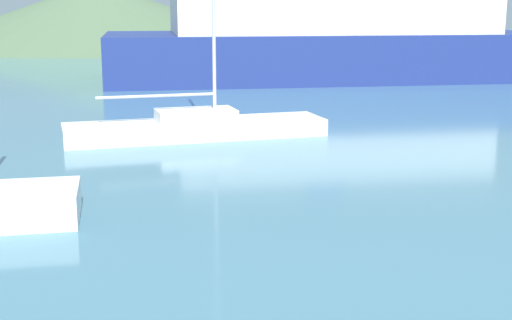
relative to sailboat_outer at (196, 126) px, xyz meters
name	(u,v)px	position (x,y,z in m)	size (l,w,h in m)	color
sailboat_outer	(196,126)	(0.00, 0.00, 0.00)	(8.87, 2.62, 10.35)	white
ferry_distant	(328,37)	(10.75, 17.98, 2.08)	(27.08, 11.44, 7.24)	navy
hill_central	(99,14)	(-2.07, 58.17, 3.02)	(39.60, 39.60, 6.87)	#4C6647
hill_east	(312,16)	(21.60, 55.29, 2.77)	(34.18, 34.18, 6.37)	#38563D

